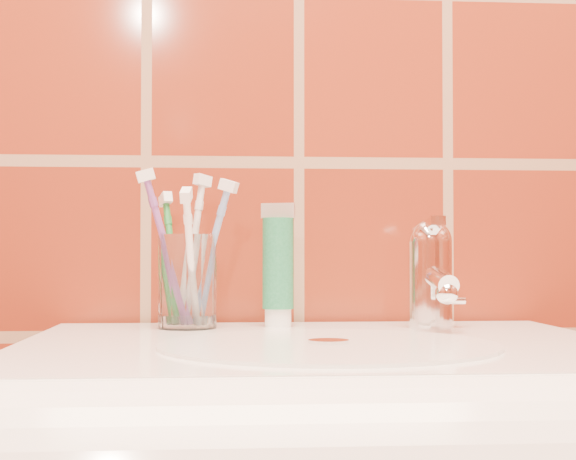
{
  "coord_description": "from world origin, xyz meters",
  "views": [
    {
      "loc": [
        -0.09,
        0.14,
        0.93
      ],
      "look_at": [
        -0.02,
        1.08,
        0.96
      ],
      "focal_mm": 55.0,
      "sensor_mm": 36.0,
      "label": 1
    }
  ],
  "objects": [
    {
      "name": "toothbrush_3",
      "position": [
        -0.13,
        1.12,
        0.93
      ],
      "size": [
        0.08,
        0.08,
        0.18
      ],
      "primitive_type": null,
      "rotation": [
        0.17,
        0.0,
        2.26
      ],
      "color": "silver",
      "rests_on": "glass_tumbler"
    },
    {
      "name": "toothbrush_2",
      "position": [
        -0.15,
        1.1,
        0.94
      ],
      "size": [
        0.08,
        0.08,
        0.18
      ],
      "primitive_type": null,
      "rotation": [
        0.28,
        0.0,
        -1.46
      ],
      "color": "#75418C",
      "rests_on": "glass_tumbler"
    },
    {
      "name": "glass_tumbler",
      "position": [
        -0.13,
        1.11,
        0.9
      ],
      "size": [
        0.07,
        0.07,
        0.1
      ],
      "primitive_type": "cylinder",
      "rotation": [
        0.0,
        0.0,
        -0.07
      ],
      "color": "white",
      "rests_on": "pedestal_sink"
    },
    {
      "name": "toothpaste_tube",
      "position": [
        -0.03,
        1.12,
        0.91
      ],
      "size": [
        0.04,
        0.03,
        0.14
      ],
      "rotation": [
        0.0,
        0.0,
        -0.36
      ],
      "color": "white",
      "rests_on": "pedestal_sink"
    },
    {
      "name": "toothbrush_0",
      "position": [
        -0.15,
        1.13,
        0.92
      ],
      "size": [
        0.08,
        0.13,
        0.17
      ],
      "primitive_type": null,
      "rotation": [
        0.34,
        0.0,
        -2.75
      ],
      "color": "#1F762F",
      "rests_on": "glass_tumbler"
    },
    {
      "name": "toothbrush_4",
      "position": [
        -0.11,
        1.1,
        0.93
      ],
      "size": [
        0.11,
        0.1,
        0.17
      ],
      "primitive_type": null,
      "rotation": [
        0.3,
        0.0,
        1.1
      ],
      "color": "#7190C9",
      "rests_on": "glass_tumbler"
    },
    {
      "name": "toothbrush_1",
      "position": [
        -0.13,
        1.08,
        0.92
      ],
      "size": [
        0.05,
        0.14,
        0.18
      ],
      "primitive_type": null,
      "rotation": [
        0.42,
        0.0,
        -0.13
      ],
      "color": "white",
      "rests_on": "glass_tumbler"
    },
    {
      "name": "faucet",
      "position": [
        0.14,
        1.09,
        0.91
      ],
      "size": [
        0.05,
        0.11,
        0.12
      ],
      "color": "white",
      "rests_on": "pedestal_sink"
    }
  ]
}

